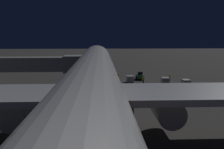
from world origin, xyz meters
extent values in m
plane|color=#383533|center=(0.00, 0.00, 0.00)|extent=(320.00, 320.00, 0.00)
cylinder|color=silver|center=(0.00, 6.21, 5.82)|extent=(5.76, 56.90, 5.76)
sphere|color=silver|center=(0.00, -22.24, 5.82)|extent=(5.64, 5.64, 5.64)
cube|color=orange|center=(0.00, 6.21, 5.38)|extent=(5.81, 54.63, 0.50)
cube|color=black|center=(0.00, -20.51, 6.82)|extent=(3.17, 1.40, 0.90)
cube|color=#B7BABF|center=(0.00, 6.84, 4.81)|extent=(49.07, 8.08, 0.70)
cylinder|color=#B7BABF|center=(-8.24, 5.84, 2.79)|extent=(3.04, 5.57, 3.04)
cylinder|color=black|center=(-8.24, 3.06, 2.79)|extent=(2.58, 0.15, 2.58)
cylinder|color=#B7BABF|center=(8.24, 5.84, 2.79)|extent=(3.04, 5.57, 3.04)
cylinder|color=black|center=(8.24, 3.06, 2.79)|extent=(2.58, 0.15, 2.58)
cylinder|color=#B7BABF|center=(0.00, -18.74, 2.37)|extent=(0.28, 0.28, 2.34)
cylinder|color=black|center=(0.00, -18.74, 0.60)|extent=(0.45, 1.20, 1.20)
cylinder|color=#B7BABF|center=(-4.20, 7.84, 2.37)|extent=(0.28, 0.28, 2.34)
cylinder|color=black|center=(-4.20, 7.19, 0.60)|extent=(0.45, 1.20, 1.20)
cylinder|color=black|center=(-4.20, 8.49, 0.60)|extent=(0.45, 1.20, 1.20)
cylinder|color=#B7BABF|center=(4.20, 7.84, 2.37)|extent=(0.28, 0.28, 2.34)
cylinder|color=black|center=(4.20, 7.19, 0.60)|extent=(0.45, 1.20, 1.20)
cylinder|color=black|center=(4.20, 8.49, 0.60)|extent=(0.45, 1.20, 1.20)
cube|color=#9E9E99|center=(15.57, -12.12, 5.82)|extent=(22.94, 2.60, 2.50)
cube|color=#9E9E99|center=(4.10, -12.12, 5.82)|extent=(3.20, 3.40, 3.00)
cube|color=black|center=(2.70, -12.12, 5.82)|extent=(0.70, 3.20, 2.70)
cylinder|color=#B7BABF|center=(5.10, -12.12, 2.28)|extent=(0.56, 0.56, 4.57)
cylinder|color=black|center=(4.50, -12.12, 0.30)|extent=(0.25, 0.60, 0.60)
cylinder|color=black|center=(5.70, -12.12, 0.30)|extent=(0.25, 0.60, 0.60)
cube|color=#287038|center=(-10.53, -28.10, 0.80)|extent=(1.50, 2.78, 0.90)
cube|color=black|center=(-10.53, -27.68, 1.60)|extent=(1.20, 0.20, 0.70)
cylinder|color=black|center=(-11.34, -29.07, 0.35)|extent=(0.24, 0.70, 0.70)
cylinder|color=black|center=(-9.72, -29.07, 0.35)|extent=(0.24, 0.70, 0.70)
cylinder|color=black|center=(-11.34, -27.13, 0.35)|extent=(0.24, 0.70, 0.70)
cylinder|color=black|center=(-9.72, -27.13, 0.35)|extent=(0.24, 0.70, 0.70)
cube|color=#B7BABF|center=(-15.34, -22.03, 0.73)|extent=(1.68, 1.80, 1.46)
cube|color=#B7BABF|center=(-7.67, -24.45, 0.76)|extent=(1.63, 1.89, 1.51)
cube|color=#B7BABF|center=(-18.86, -18.49, 0.81)|extent=(1.51, 1.89, 1.62)
cylinder|color=black|center=(-10.36, -22.02, 0.44)|extent=(0.28, 0.28, 0.89)
cylinder|color=yellow|center=(-10.36, -22.02, 1.20)|extent=(0.40, 0.40, 0.63)
sphere|color=tan|center=(-10.36, -22.02, 1.63)|extent=(0.24, 0.24, 0.24)
sphere|color=orange|center=(-10.36, -22.02, 1.68)|extent=(0.23, 0.23, 0.23)
cylinder|color=black|center=(-4.18, -23.43, 0.41)|extent=(0.28, 0.28, 0.82)
cylinder|color=yellow|center=(-4.18, -23.43, 1.09)|extent=(0.40, 0.40, 0.56)
sphere|color=tan|center=(-4.18, -23.43, 1.49)|extent=(0.24, 0.24, 0.24)
sphere|color=yellow|center=(-4.18, -23.43, 1.54)|extent=(0.23, 0.23, 0.23)
cylinder|color=black|center=(-4.96, -26.24, 0.42)|extent=(0.28, 0.28, 0.84)
cylinder|color=yellow|center=(-4.96, -26.24, 1.18)|extent=(0.40, 0.40, 0.68)
sphere|color=tan|center=(-4.96, -26.24, 1.63)|extent=(0.24, 0.24, 0.24)
sphere|color=yellow|center=(-4.96, -26.24, 1.68)|extent=(0.23, 0.23, 0.23)
cylinder|color=black|center=(-17.39, -25.79, 0.45)|extent=(0.28, 0.28, 0.90)
cylinder|color=yellow|center=(-17.39, -25.79, 1.18)|extent=(0.40, 0.40, 0.57)
sphere|color=tan|center=(-17.39, -25.79, 1.58)|extent=(0.24, 0.24, 0.24)
sphere|color=yellow|center=(-17.39, -25.79, 1.63)|extent=(0.23, 0.23, 0.23)
cone|color=orange|center=(-2.20, -24.24, 0.28)|extent=(0.36, 0.36, 0.55)
cone|color=orange|center=(2.20, -24.24, 0.28)|extent=(0.36, 0.36, 0.55)
camera|label=1|loc=(-0.96, 32.74, 11.12)|focal=40.14mm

